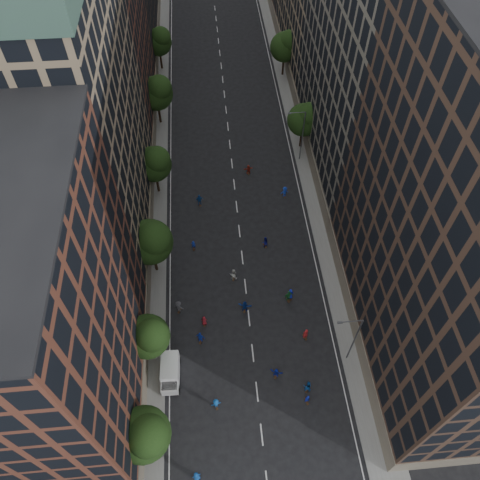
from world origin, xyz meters
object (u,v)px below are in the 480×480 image
Objects in this scene: streetlamp_near at (353,338)px; skater_1 at (307,399)px; skater_0 at (197,476)px; skater_2 at (307,386)px; streetlamp_far at (301,134)px; cargo_van at (170,372)px.

streetlamp_near is 8.16m from skater_1.
skater_2 is (12.15, 7.77, 0.10)m from skater_0.
streetlamp_far reaches higher than cargo_van.
streetlamp_far is at bearing -110.78° from skater_1.
skater_0 is at bearing -74.79° from cargo_van.
streetlamp_near is 5.33× the size of skater_0.
streetlamp_far is 5.33× the size of skater_0.
streetlamp_far is at bearing -82.71° from skater_2.
skater_1 is (14.49, -4.04, -0.45)m from cargo_van.
streetlamp_near is 33.00m from streetlamp_far.
streetlamp_near is at bearing 2.99° from cargo_van.
cargo_van reaches higher than skater_1.
skater_2 is (-4.97, -3.23, -4.22)m from streetlamp_near.
skater_2 is at bearing -9.02° from cargo_van.
streetlamp_near is 20.06m from cargo_van.
skater_1 is (-5.18, -37.51, -4.41)m from streetlamp_far.
cargo_van is 10.84m from skater_0.
streetlamp_far reaches higher than skater_1.
cargo_van is 2.32× the size of skater_2.
cargo_van is 2.58× the size of skater_0.
streetlamp_far reaches higher than skater_0.
cargo_van is 2.88× the size of skater_1.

